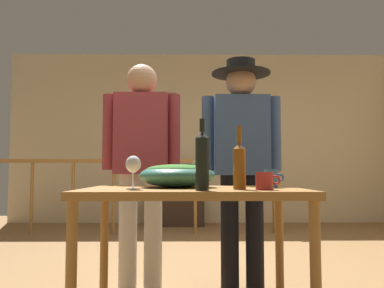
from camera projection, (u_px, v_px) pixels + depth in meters
ground_plane at (221, 276)px, 3.13m from camera, size 8.63×8.63×0.00m
back_wall at (204, 138)px, 6.54m from camera, size 6.39×0.10×2.80m
framed_picture at (158, 114)px, 6.50m from camera, size 0.58×0.03×0.70m
stair_railing at (173, 184)px, 5.36m from camera, size 3.99×0.10×1.05m
tv_console at (175, 209)px, 6.11m from camera, size 0.90×0.40×0.49m
flat_screen_tv at (175, 176)px, 6.11m from camera, size 0.58×0.12×0.46m
serving_table at (193, 203)px, 2.10m from camera, size 1.16×0.77×0.75m
salad_bowl at (177, 174)px, 2.19m from camera, size 0.42×0.42×0.23m
wine_glass at (133, 166)px, 1.96m from camera, size 0.08×0.08×0.17m
wine_bottle_dark at (202, 160)px, 1.85m from camera, size 0.06×0.06×0.34m
wine_bottle_amber at (240, 165)px, 1.97m from camera, size 0.06×0.06×0.32m
mug_blue at (271, 179)px, 2.14m from camera, size 0.11×0.07×0.10m
mug_red at (265, 181)px, 1.91m from camera, size 0.12×0.09×0.09m
person_standing_left at (141, 155)px, 2.85m from camera, size 0.57×0.23×1.62m
person_standing_right at (241, 150)px, 2.86m from camera, size 0.58×0.43×1.66m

